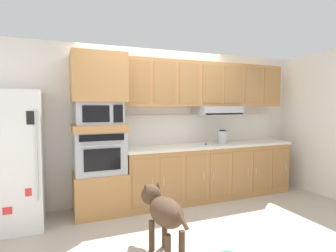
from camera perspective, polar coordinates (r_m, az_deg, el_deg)
The scene contains 16 objects.
ground_plane at distance 3.95m, azimuth 2.86°, elevation -19.18°, with size 9.60×9.60×0.00m, color #B2A899.
back_kitchen_wall at distance 4.67m, azimuth -2.87°, elevation 0.28°, with size 6.20×0.12×2.50m, color silver.
side_panel_right at distance 5.45m, azimuth 30.64°, elevation 0.26°, with size 0.12×7.10×2.50m, color white.
refrigerator at distance 4.06m, azimuth -29.85°, elevation -6.09°, with size 0.76×0.73×1.76m.
oven_base_cabinet at distance 4.26m, azimuth -13.89°, elevation -13.21°, with size 0.74×0.62×0.60m, color #B77F47.
built_in_oven at distance 4.12m, azimuth -14.02°, elevation -5.23°, with size 0.70×0.62×0.60m.
appliance_mid_shelf at distance 4.09m, azimuth -14.11°, elevation -0.38°, with size 0.74×0.62×0.10m, color #B77F47.
microwave at distance 4.07m, azimuth -14.16°, elevation 2.57°, with size 0.64×0.54×0.32m.
appliance_upper_cabinet at distance 4.09m, azimuth -14.29°, elevation 9.58°, with size 0.74×0.62×0.68m, color #B77F47.
lower_cabinet_run at distance 4.83m, azimuth 8.67°, elevation -9.35°, with size 2.96×0.63×0.88m.
countertop_slab at distance 4.75m, azimuth 8.71°, elevation -3.94°, with size 3.00×0.64×0.04m, color silver.
backsplash_panel at distance 4.97m, azimuth 7.04°, elevation -0.44°, with size 3.00×0.02×0.50m, color silver.
upper_cabinet_with_hood at distance 4.83m, azimuth 8.20°, elevation 8.12°, with size 2.96×0.48×0.88m.
screwdriver at distance 4.61m, azimuth 7.96°, elevation -3.74°, with size 0.16×0.16×0.03m.
electric_kettle at distance 4.80m, azimuth 11.17°, elevation -2.27°, with size 0.17×0.17×0.24m.
dog at distance 3.03m, azimuth -1.15°, elevation -17.03°, with size 0.34×0.96×0.69m.
Camera 1 is at (-1.54, -3.28, 1.56)m, focal length 29.46 mm.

